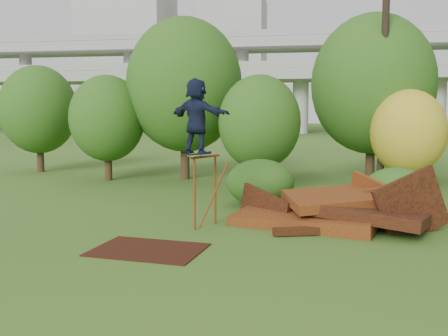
% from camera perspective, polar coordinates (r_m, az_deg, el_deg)
% --- Properties ---
extents(ground, '(240.00, 240.00, 0.00)m').
position_cam_1_polar(ground, '(11.16, 2.33, -9.42)').
color(ground, '#2D5116').
rests_on(ground, ground).
extents(scrap_pile, '(5.78, 3.45, 2.14)m').
position_cam_1_polar(scrap_pile, '(13.77, 12.34, -4.92)').
color(scrap_pile, '#3D1A0B').
rests_on(scrap_pile, ground).
extents(grind_rail, '(0.59, 1.07, 1.91)m').
position_cam_1_polar(grind_rail, '(13.19, -2.17, -1.69)').
color(grind_rail, brown).
rests_on(grind_rail, ground).
extents(skateboard, '(0.49, 0.72, 0.07)m').
position_cam_1_polar(skateboard, '(12.84, -3.12, 1.60)').
color(skateboard, black).
rests_on(skateboard, grind_rail).
extents(skater, '(1.85, 1.29, 1.92)m').
position_cam_1_polar(skater, '(12.80, -3.15, 5.96)').
color(skater, '#151B34').
rests_on(skater, skateboard).
extents(flat_plate, '(2.57, 1.98, 0.03)m').
position_cam_1_polar(flat_plate, '(11.30, -8.67, -9.21)').
color(flat_plate, black).
rests_on(flat_plate, ground).
extents(tree_0, '(3.30, 3.30, 4.66)m').
position_cam_1_polar(tree_0, '(22.68, -13.22, 5.54)').
color(tree_0, black).
rests_on(tree_0, ground).
extents(tree_1, '(5.18, 5.18, 7.21)m').
position_cam_1_polar(tree_1, '(22.59, -4.55, 9.41)').
color(tree_1, black).
rests_on(tree_1, ground).
extents(tree_2, '(3.17, 3.17, 4.47)m').
position_cam_1_polar(tree_2, '(19.30, 4.07, 5.22)').
color(tree_2, black).
rests_on(tree_2, ground).
extents(tree_3, '(5.18, 5.18, 7.19)m').
position_cam_1_polar(tree_3, '(22.45, 16.62, 9.14)').
color(tree_3, black).
rests_on(tree_3, ground).
extents(tree_4, '(2.82, 2.82, 3.90)m').
position_cam_1_polar(tree_4, '(20.21, 20.30, 3.84)').
color(tree_4, black).
rests_on(tree_4, ground).
extents(tree_6, '(3.83, 3.83, 5.36)m').
position_cam_1_polar(tree_6, '(26.91, -20.44, 6.26)').
color(tree_6, black).
rests_on(tree_6, ground).
extents(shrub_left, '(2.21, 2.04, 1.53)m').
position_cam_1_polar(shrub_left, '(16.24, 4.18, -1.66)').
color(shrub_left, '#214211').
rests_on(shrub_left, ground).
extents(shrub_right, '(2.01, 1.84, 1.43)m').
position_cam_1_polar(shrub_right, '(15.54, 19.13, -2.56)').
color(shrub_right, '#214211').
rests_on(shrub_right, ground).
extents(utility_pole, '(1.40, 0.28, 10.54)m').
position_cam_1_polar(utility_pole, '(20.57, 17.87, 12.55)').
color(utility_pole, black).
rests_on(utility_pole, ground).
extents(freeway_overpass, '(160.00, 15.00, 13.70)m').
position_cam_1_polar(freeway_overpass, '(73.93, 8.86, 12.04)').
color(freeway_overpass, gray).
rests_on(freeway_overpass, ground).
extents(building_left, '(18.00, 16.00, 35.00)m').
position_cam_1_polar(building_left, '(113.67, -10.88, 13.66)').
color(building_left, '#9E9E99').
rests_on(building_left, ground).
extents(building_right, '(14.00, 14.00, 28.00)m').
position_cam_1_polar(building_right, '(114.50, 1.03, 11.96)').
color(building_right, '#9E9E99').
rests_on(building_right, ground).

